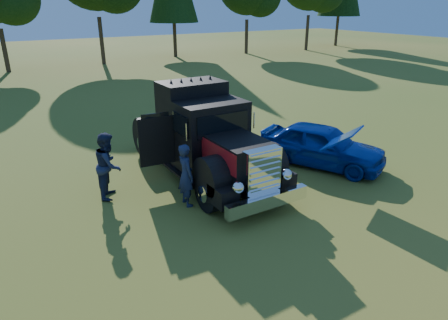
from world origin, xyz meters
TOP-DOWN VIEW (x-y plane):
  - ground at (0.00, 0.00)m, footprint 120.00×120.00m
  - diamond_t_truck at (-0.37, 2.52)m, footprint 3.38×7.16m
  - hotrod_coupe at (3.57, 1.30)m, footprint 3.47×4.65m
  - spectator_near at (-1.77, 1.09)m, footprint 0.45×0.67m
  - spectator_far at (-3.44, 2.74)m, footprint 1.09×1.18m

SIDE VIEW (x-z plane):
  - ground at x=0.00m, z-range 0.00..0.00m
  - hotrod_coupe at x=3.57m, z-range -0.20..1.69m
  - spectator_near at x=-1.77m, z-range 0.00..1.81m
  - spectator_far at x=-3.44m, z-range 0.00..1.95m
  - diamond_t_truck at x=-0.37m, z-range -0.22..2.78m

